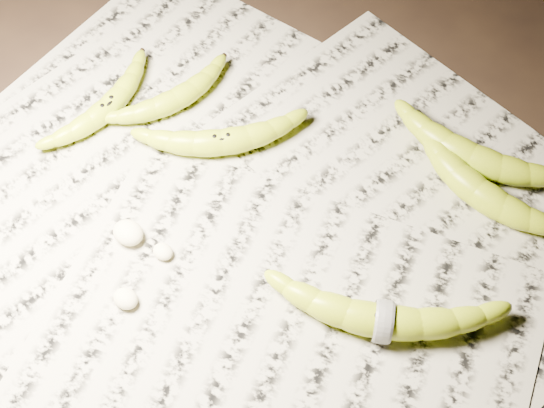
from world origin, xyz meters
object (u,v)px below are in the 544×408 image
Objects in this scene: banana_left_b at (174,98)px; banana_upper_b at (479,191)px; banana_taped at (383,320)px; banana_upper_a at (472,156)px; banana_left_a at (107,106)px; banana_center at (222,140)px.

banana_upper_b is at bearing -56.27° from banana_left_b.
banana_upper_a is (-0.03, 0.26, -0.00)m from banana_taped.
banana_upper_a is 0.05m from banana_upper_b.
banana_left_b is (0.06, 0.06, 0.00)m from banana_left_a.
banana_left_a is 0.49m from banana_upper_a.
banana_upper_b is at bearing -21.98° from banana_center.
banana_upper_b is (0.47, 0.18, 0.00)m from banana_left_a.
banana_upper_a is at bearing -64.13° from banana_left_a.
banana_left_b is 0.10m from banana_center.
banana_upper_b is (0.00, 0.22, -0.00)m from banana_taped.
banana_left_a is 0.17m from banana_center.
banana_left_a is 0.09m from banana_left_b.
banana_upper_a is (0.28, 0.17, 0.00)m from banana_center.
banana_taped is at bearing -95.97° from banana_left_a.
banana_left_a and banana_left_b have the same top height.
banana_left_b is 0.42m from banana_taped.
banana_center is at bearing 135.79° from banana_taped.
banana_upper_b is at bearing -70.09° from banana_left_a.
banana_left_a is at bearing 153.46° from banana_left_b.
banana_left_a is at bearing -151.32° from banana_upper_b.
banana_upper_b is (0.03, -0.04, -0.00)m from banana_upper_a.
banana_upper_a reaches higher than banana_left_a.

